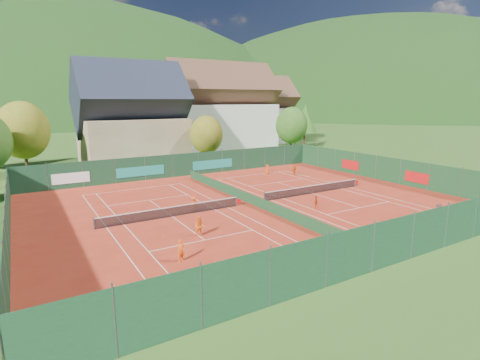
% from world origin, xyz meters
% --- Properties ---
extents(ground, '(600.00, 600.00, 0.00)m').
position_xyz_m(ground, '(0.00, 0.00, -0.02)').
color(ground, '#2B5019').
rests_on(ground, ground).
extents(clay_pad, '(40.00, 32.00, 0.01)m').
position_xyz_m(clay_pad, '(0.00, 0.00, 0.01)').
color(clay_pad, '#A02817').
rests_on(clay_pad, ground).
extents(court_markings_left, '(11.03, 23.83, 0.00)m').
position_xyz_m(court_markings_left, '(-8.00, 0.00, 0.01)').
color(court_markings_left, white).
rests_on(court_markings_left, ground).
extents(court_markings_right, '(11.03, 23.83, 0.00)m').
position_xyz_m(court_markings_right, '(8.00, 0.00, 0.01)').
color(court_markings_right, white).
rests_on(court_markings_right, ground).
extents(tennis_net_left, '(13.30, 0.10, 1.02)m').
position_xyz_m(tennis_net_left, '(-7.85, 0.00, 0.51)').
color(tennis_net_left, '#59595B').
rests_on(tennis_net_left, ground).
extents(tennis_net_right, '(13.30, 0.10, 1.02)m').
position_xyz_m(tennis_net_right, '(8.15, 0.00, 0.51)').
color(tennis_net_right, '#59595B').
rests_on(tennis_net_right, ground).
extents(court_divider, '(0.03, 28.80, 1.00)m').
position_xyz_m(court_divider, '(0.00, 0.00, 0.50)').
color(court_divider, '#153B1F').
rests_on(court_divider, ground).
extents(fence_north, '(40.00, 0.10, 3.00)m').
position_xyz_m(fence_north, '(-0.46, 15.99, 1.47)').
color(fence_north, '#13361F').
rests_on(fence_north, ground).
extents(fence_south, '(40.00, 0.04, 3.00)m').
position_xyz_m(fence_south, '(0.00, -16.00, 1.50)').
color(fence_south, '#163D23').
rests_on(fence_south, ground).
extents(fence_west, '(0.04, 32.00, 3.00)m').
position_xyz_m(fence_west, '(-20.00, 0.00, 1.50)').
color(fence_west, '#153A22').
rests_on(fence_west, ground).
extents(fence_east, '(0.09, 32.00, 3.00)m').
position_xyz_m(fence_east, '(20.00, 0.05, 1.48)').
color(fence_east, '#153A1D').
rests_on(fence_east, ground).
extents(chalet, '(16.20, 12.00, 16.00)m').
position_xyz_m(chalet, '(-3.00, 30.00, 6.62)').
color(chalet, tan).
rests_on(chalet, ground).
extents(hotel_block_a, '(21.60, 11.00, 17.25)m').
position_xyz_m(hotel_block_a, '(16.00, 36.00, 7.38)').
color(hotel_block_a, silver).
rests_on(hotel_block_a, ground).
extents(hotel_block_b, '(17.28, 10.00, 15.50)m').
position_xyz_m(hotel_block_b, '(30.00, 44.00, 6.62)').
color(hotel_block_b, silver).
rests_on(hotel_block_b, ground).
extents(tree_west_mid, '(6.44, 6.44, 9.78)m').
position_xyz_m(tree_west_mid, '(-18.00, 26.00, 6.07)').
color(tree_west_mid, '#412D17').
rests_on(tree_west_mid, ground).
extents(tree_center, '(5.01, 5.01, 7.60)m').
position_xyz_m(tree_center, '(6.00, 22.00, 4.72)').
color(tree_center, '#432618').
rests_on(tree_center, ground).
extents(tree_east_front, '(5.72, 5.72, 8.69)m').
position_xyz_m(tree_east_front, '(24.00, 24.00, 5.39)').
color(tree_east_front, '#442718').
rests_on(tree_east_front, ground).
extents(tree_east_mid, '(5.04, 5.04, 9.00)m').
position_xyz_m(tree_east_mid, '(34.00, 32.00, 6.06)').
color(tree_east_mid, '#4E2C1B').
rests_on(tree_east_mid, ground).
extents(tree_east_back, '(7.15, 7.15, 10.86)m').
position_xyz_m(tree_east_back, '(26.00, 40.00, 6.74)').
color(tree_east_back, '#422617').
rests_on(tree_east_back, ground).
extents(mountain_backdrop, '(820.00, 530.00, 242.00)m').
position_xyz_m(mountain_backdrop, '(28.54, 233.48, -39.64)').
color(mountain_backdrop, black).
rests_on(mountain_backdrop, ground).
extents(ball_hopper, '(0.34, 0.34, 0.80)m').
position_xyz_m(ball_hopper, '(12.94, -11.02, 0.56)').
color(ball_hopper, slate).
rests_on(ball_hopper, ground).
extents(loose_ball_0, '(0.07, 0.07, 0.07)m').
position_xyz_m(loose_ball_0, '(-10.29, -4.11, 0.03)').
color(loose_ball_0, '#CCD833').
rests_on(loose_ball_0, ground).
extents(loose_ball_1, '(0.07, 0.07, 0.07)m').
position_xyz_m(loose_ball_1, '(2.37, -7.01, 0.03)').
color(loose_ball_1, '#CCD833').
rests_on(loose_ball_1, ground).
extents(loose_ball_2, '(0.07, 0.07, 0.07)m').
position_xyz_m(loose_ball_2, '(0.26, 5.38, 0.03)').
color(loose_ball_2, '#CCD833').
rests_on(loose_ball_2, ground).
extents(player_left_near, '(0.60, 0.47, 1.44)m').
position_xyz_m(player_left_near, '(-10.84, -8.95, 0.72)').
color(player_left_near, '#F65E15').
rests_on(player_left_near, ground).
extents(player_left_mid, '(0.92, 0.86, 1.51)m').
position_xyz_m(player_left_mid, '(-7.97, -5.52, 0.75)').
color(player_left_mid, orange).
rests_on(player_left_mid, ground).
extents(player_left_far, '(0.98, 0.71, 1.37)m').
position_xyz_m(player_left_far, '(-5.72, 0.61, 0.69)').
color(player_left_far, '#EC5015').
rests_on(player_left_far, ground).
extents(player_right_near, '(0.77, 0.70, 1.26)m').
position_xyz_m(player_right_near, '(4.24, -4.54, 0.63)').
color(player_right_near, '#D74313').
rests_on(player_right_near, ground).
extents(player_right_far_a, '(0.74, 0.56, 1.35)m').
position_xyz_m(player_right_far_a, '(9.86, 11.28, 0.68)').
color(player_right_far_a, '#E35314').
rests_on(player_right_far_a, ground).
extents(player_right_far_b, '(1.38, 0.74, 1.42)m').
position_xyz_m(player_right_far_b, '(12.56, 8.93, 0.71)').
color(player_right_far_b, orange).
rests_on(player_right_far_b, ground).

